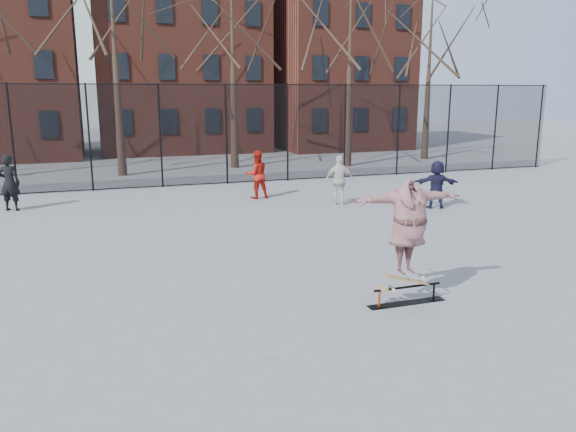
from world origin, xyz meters
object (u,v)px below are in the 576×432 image
object	(u,v)px
skate_rail	(407,297)
bystander_white	(340,180)
skateboard	(406,283)
bystander_black	(9,183)
bystander_navy	(436,184)
bystander_red	(257,175)
skater	(408,234)

from	to	relation	value
skate_rail	bystander_white	size ratio (longest dim) A/B	0.91
skateboard	skate_rail	bearing A→B (deg)	-0.00
skate_rail	bystander_black	world-z (taller)	bystander_black
bystander_black	bystander_navy	size ratio (longest dim) A/B	1.15
skateboard	bystander_navy	bearing A→B (deg)	53.36
skateboard	bystander_black	xyz separation A→B (m)	(-7.72, 11.05, 0.51)
skate_rail	skateboard	world-z (taller)	skateboard
bystander_black	bystander_navy	distance (m)	13.56
bystander_black	bystander_red	distance (m)	7.95
skater	bystander_black	world-z (taller)	skater
skateboard	bystander_navy	distance (m)	8.78
skateboard	bystander_black	bearing A→B (deg)	124.93
bystander_black	skater	bearing A→B (deg)	146.22
bystander_red	skate_rail	bearing A→B (deg)	86.60
skater	bystander_white	bearing A→B (deg)	73.57
bystander_red	bystander_white	world-z (taller)	bystander_red
bystander_black	bystander_red	size ratio (longest dim) A/B	1.06
bystander_white	bystander_navy	bearing A→B (deg)	168.81
bystander_black	bystander_white	bearing A→B (deg)	-172.37
bystander_navy	skater	bearing A→B (deg)	73.92
bystander_black	bystander_white	world-z (taller)	bystander_black
bystander_navy	bystander_black	bearing A→B (deg)	3.36
bystander_white	skate_rail	bearing A→B (deg)	91.93
skater	bystander_black	xyz separation A→B (m)	(-7.72, 11.05, -0.40)
bystander_red	bystander_navy	size ratio (longest dim) A/B	1.09
bystander_white	skater	bearing A→B (deg)	91.70
skater	skate_rail	bearing A→B (deg)	-0.09
skate_rail	skater	xyz separation A→B (m)	(-0.04, 0.00, 1.16)
skate_rail	bystander_red	bearing A→B (deg)	89.00
bystander_white	skateboard	bearing A→B (deg)	91.70
skateboard	skater	distance (m)	0.91
skater	bystander_red	size ratio (longest dim) A/B	1.24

